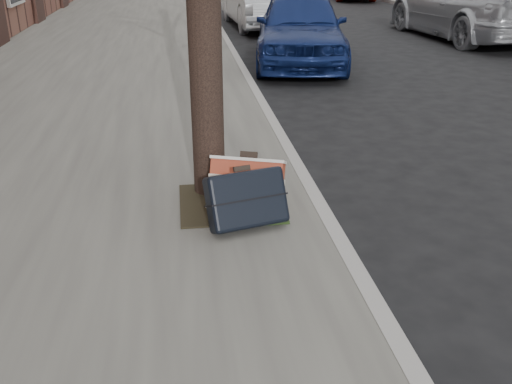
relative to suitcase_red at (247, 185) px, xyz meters
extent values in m
cube|color=slate|center=(-1.82, 13.95, -0.29)|extent=(5.00, 70.00, 0.12)
cube|color=slate|center=(9.68, 13.95, -0.29)|extent=(4.00, 70.00, 0.12)
cube|color=black|center=(-0.12, 0.15, -0.22)|extent=(0.85, 0.85, 0.02)
cube|color=#9C341F|center=(0.00, 0.00, 0.00)|extent=(0.66, 0.50, 0.45)
cube|color=black|center=(-0.04, -0.29, 0.01)|extent=(0.68, 0.50, 0.47)
imported|color=navy|center=(1.81, 6.61, 0.34)|extent=(2.25, 4.22, 1.36)
imported|color=#929499|center=(6.42, 9.13, 0.40)|extent=(2.42, 5.29, 1.50)
camera|label=1|loc=(-0.49, -4.22, 1.80)|focal=40.00mm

